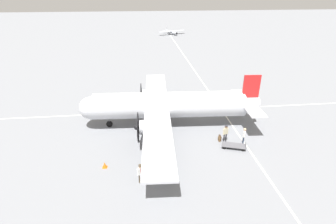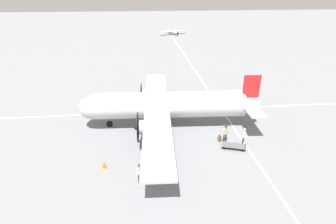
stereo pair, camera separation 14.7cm
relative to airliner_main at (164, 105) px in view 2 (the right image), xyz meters
The scene contains 12 objects.
ground_plane 2.56m from the airliner_main, 93.09° to the right, with size 300.00×300.00×0.00m, color slate.
apron_line_eastwest 8.08m from the airliner_main, 90.16° to the right, with size 120.00×0.16×0.01m.
apron_line_northsouth 4.50m from the airliner_main, ahead, with size 0.16×120.00×0.01m.
airliner_main is the anchor object (origin of this frame).
crew_foreground 9.86m from the airliner_main, 163.27° to the left, with size 0.37×0.55×1.72m.
passenger_boarding 8.94m from the airliner_main, 121.79° to the right, with size 0.56×0.34×1.76m.
ramp_agent 7.20m from the airliner_main, 125.41° to the right, with size 0.40×0.61×1.89m.
suitcase_near_door 6.94m from the airliner_main, 126.90° to the right, with size 0.44×0.15×0.50m.
suitcase_upright_spare 6.93m from the airliner_main, 125.13° to the right, with size 0.51×0.16×0.55m.
baggage_cart 8.57m from the airliner_main, 130.26° to the right, with size 1.68×2.49×0.56m.
light_aircraft_distant 61.66m from the airliner_main, ahead, with size 7.00×9.03×1.85m.
traffic_cone 9.49m from the airliner_main, 140.04° to the left, with size 0.42×0.42×0.56m.
Camera 2 is at (-26.05, 2.71, 14.32)m, focal length 28.00 mm.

